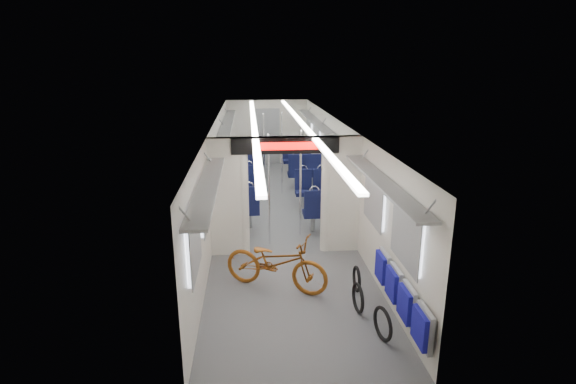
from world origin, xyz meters
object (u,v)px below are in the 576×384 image
(seat_bay_far_left, at_px, (241,162))
(stanchion_far_right, at_px, (282,154))
(bicycle, at_px, (276,262))
(bike_hoop_c, at_px, (357,280))
(seat_bay_far_right, at_px, (300,162))
(seat_bay_near_left, at_px, (239,193))
(stanchion_near_right, at_px, (300,184))
(flip_bench, at_px, (400,294))
(stanchion_near_left, at_px, (269,191))
(seat_bay_near_right, at_px, (318,197))
(bike_hoop_b, at_px, (358,299))
(bike_hoop_a, at_px, (383,325))
(stanchion_far_left, at_px, (264,155))

(seat_bay_far_left, xyz_separation_m, stanchion_far_right, (1.17, -1.65, 0.58))
(stanchion_far_right, bearing_deg, bicycle, -95.28)
(bike_hoop_c, bearing_deg, seat_bay_far_left, 104.96)
(seat_bay_far_right, bearing_deg, bike_hoop_c, -89.19)
(seat_bay_near_left, height_order, stanchion_near_right, stanchion_near_right)
(flip_bench, distance_m, stanchion_near_left, 3.69)
(bicycle, bearing_deg, stanchion_near_right, 10.21)
(seat_bay_near_left, relative_size, seat_bay_far_left, 0.95)
(bike_hoop_c, bearing_deg, stanchion_far_right, 97.98)
(seat_bay_near_right, bearing_deg, bike_hoop_b, -90.39)
(stanchion_far_right, bearing_deg, seat_bay_near_right, -71.89)
(bicycle, distance_m, seat_bay_near_right, 3.59)
(bike_hoop_a, xyz_separation_m, seat_bay_near_right, (-0.14, 4.93, 0.32))
(stanchion_far_right, bearing_deg, flip_bench, -80.76)
(bike_hoop_b, xyz_separation_m, stanchion_far_right, (-0.67, 6.36, 0.94))
(stanchion_near_right, bearing_deg, flip_bench, -75.54)
(seat_bay_far_right, bearing_deg, bicycle, -99.78)
(flip_bench, bearing_deg, seat_bay_near_right, 95.05)
(seat_bay_near_left, bearing_deg, bike_hoop_a, -69.26)
(stanchion_near_right, bearing_deg, stanchion_far_left, 102.35)
(bike_hoop_b, bearing_deg, bike_hoop_c, 78.26)
(seat_bay_near_left, height_order, stanchion_far_right, stanchion_far_right)
(bike_hoop_a, relative_size, bike_hoop_c, 1.10)
(bike_hoop_c, xyz_separation_m, stanchion_near_left, (-1.33, 2.10, 0.96))
(bicycle, distance_m, seat_bay_far_right, 7.13)
(stanchion_near_left, bearing_deg, bike_hoop_b, -66.28)
(seat_bay_near_right, relative_size, stanchion_near_right, 0.89)
(bike_hoop_c, distance_m, seat_bay_far_right, 7.25)
(seat_bay_far_left, height_order, stanchion_near_right, stanchion_near_right)
(flip_bench, relative_size, seat_bay_near_left, 0.97)
(flip_bench, bearing_deg, seat_bay_far_right, 92.86)
(seat_bay_far_right, bearing_deg, seat_bay_far_left, 175.63)
(stanchion_far_left, relative_size, stanchion_far_right, 1.00)
(bicycle, bearing_deg, seat_bay_far_right, 16.32)
(seat_bay_near_right, bearing_deg, seat_bay_near_left, 168.63)
(seat_bay_far_left, distance_m, stanchion_far_right, 2.10)
(stanchion_far_right, bearing_deg, bike_hoop_c, -82.02)
(seat_bay_far_right, bearing_deg, bike_hoop_b, -90.21)
(bicycle, bearing_deg, seat_bay_near_left, 36.06)
(stanchion_far_right, bearing_deg, bike_hoop_a, -83.22)
(seat_bay_near_left, relative_size, stanchion_near_right, 0.94)
(bike_hoop_b, relative_size, stanchion_near_right, 0.20)
(bike_hoop_c, bearing_deg, seat_bay_far_right, 90.81)
(flip_bench, distance_m, seat_bay_far_left, 8.84)
(seat_bay_far_left, bearing_deg, seat_bay_near_right, -63.77)
(bicycle, xyz_separation_m, flip_bench, (1.63, -1.37, 0.11))
(seat_bay_near_right, distance_m, seat_bay_far_left, 4.23)
(bike_hoop_c, distance_m, seat_bay_far_left, 7.65)
(bike_hoop_c, bearing_deg, seat_bay_near_right, 91.63)
(bike_hoop_a, distance_m, stanchion_far_right, 7.18)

